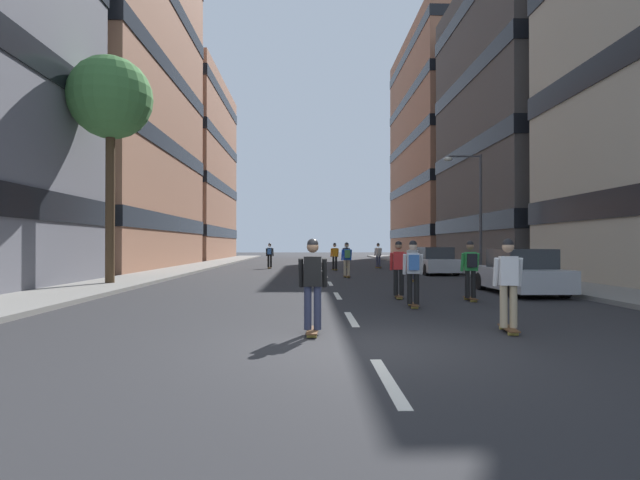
# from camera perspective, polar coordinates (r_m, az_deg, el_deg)

# --- Properties ---
(ground_plane) EXTENTS (145.57, 145.57, 0.00)m
(ground_plane) POSITION_cam_1_polar(r_m,az_deg,el_deg) (32.34, 0.24, -3.48)
(ground_plane) COLOR #28282B
(sidewalk_left) EXTENTS (2.94, 66.72, 0.14)m
(sidewalk_left) POSITION_cam_1_polar(r_m,az_deg,el_deg) (36.22, -14.12, -3.04)
(sidewalk_left) COLOR gray
(sidewalk_left) RESTS_ON ground_plane
(sidewalk_right) EXTENTS (2.94, 66.72, 0.14)m
(sidewalk_right) POSITION_cam_1_polar(r_m,az_deg,el_deg) (36.71, 14.12, -3.01)
(sidewalk_right) COLOR gray
(sidewalk_right) RESTS_ON ground_plane
(lane_markings) EXTENTS (0.16, 57.20, 0.01)m
(lane_markings) POSITION_cam_1_polar(r_m,az_deg,el_deg) (33.58, 0.18, -3.37)
(lane_markings) COLOR silver
(lane_markings) RESTS_ON ground_plane
(building_left_mid) EXTENTS (16.33, 19.35, 26.20)m
(building_left_mid) POSITION_cam_1_polar(r_m,az_deg,el_deg) (40.62, -28.09, 16.02)
(building_left_mid) COLOR #9E6B51
(building_left_mid) RESTS_ON ground_plane
(building_left_far) EXTENTS (16.33, 19.51, 20.11)m
(building_left_far) POSITION_cam_1_polar(r_m,az_deg,el_deg) (59.16, -18.85, 7.74)
(building_left_far) COLOR #9E6B51
(building_left_far) RESTS_ON ground_plane
(building_right_mid) EXTENTS (16.33, 16.48, 20.78)m
(building_right_mid) POSITION_cam_1_polar(r_m,az_deg,el_deg) (40.84, 27.63, 11.99)
(building_right_mid) COLOR #4C4744
(building_right_mid) RESTS_ON ground_plane
(building_right_far) EXTENTS (16.33, 21.86, 25.40)m
(building_right_far) POSITION_cam_1_polar(r_m,az_deg,el_deg) (60.21, 17.65, 10.14)
(building_right_far) COLOR #9E6B51
(building_right_far) RESTS_ON ground_plane
(parked_car_near) EXTENTS (1.82, 4.40, 1.52)m
(parked_car_near) POSITION_cam_1_polar(r_m,az_deg,el_deg) (28.61, 13.09, -2.45)
(parked_car_near) COLOR #B2B7BF
(parked_car_near) RESTS_ON ground_plane
(parked_car_mid) EXTENTS (1.82, 4.40, 1.52)m
(parked_car_mid) POSITION_cam_1_polar(r_m,az_deg,el_deg) (18.07, 22.05, -3.56)
(parked_car_mid) COLOR #B2B7BF
(parked_car_mid) RESTS_ON ground_plane
(street_tree_near) EXTENTS (3.28, 3.28, 9.08)m
(street_tree_near) POSITION_cam_1_polar(r_m,az_deg,el_deg) (22.25, -23.03, 14.66)
(street_tree_near) COLOR #4C3823
(street_tree_near) RESTS_ON sidewalk_left
(streetlamp_right) EXTENTS (2.13, 0.30, 6.50)m
(streetlamp_right) POSITION_cam_1_polar(r_m,az_deg,el_deg) (28.60, 17.35, 4.45)
(streetlamp_right) COLOR #3F3F44
(streetlamp_right) RESTS_ON sidewalk_right
(skater_0) EXTENTS (0.54, 0.91, 1.78)m
(skater_0) POSITION_cam_1_polar(r_m,az_deg,el_deg) (22.68, 10.62, -2.24)
(skater_0) COLOR brown
(skater_0) RESTS_ON ground_plane
(skater_1) EXTENTS (0.54, 0.91, 1.78)m
(skater_1) POSITION_cam_1_polar(r_m,az_deg,el_deg) (9.17, -0.85, -4.79)
(skater_1) COLOR brown
(skater_1) RESTS_ON ground_plane
(skater_2) EXTENTS (0.54, 0.91, 1.78)m
(skater_2) POSITION_cam_1_polar(r_m,az_deg,el_deg) (15.26, 16.98, -2.95)
(skater_2) COLOR brown
(skater_2) RESTS_ON ground_plane
(skater_3) EXTENTS (0.54, 0.91, 1.78)m
(skater_3) POSITION_cam_1_polar(r_m,az_deg,el_deg) (34.42, -5.84, -1.61)
(skater_3) COLOR brown
(skater_3) RESTS_ON ground_plane
(skater_4) EXTENTS (0.55, 0.91, 1.78)m
(skater_4) POSITION_cam_1_polar(r_m,az_deg,el_deg) (13.33, 10.71, -3.32)
(skater_4) COLOR brown
(skater_4) RESTS_ON ground_plane
(skater_5) EXTENTS (0.54, 0.91, 1.78)m
(skater_5) POSITION_cam_1_polar(r_m,az_deg,el_deg) (36.03, 3.04, -1.61)
(skater_5) COLOR brown
(skater_5) RESTS_ON ground_plane
(skater_6) EXTENTS (0.55, 0.92, 1.78)m
(skater_6) POSITION_cam_1_polar(r_m,az_deg,el_deg) (15.50, 9.06, -3.04)
(skater_6) COLOR brown
(skater_6) RESTS_ON ground_plane
(skater_7) EXTENTS (0.56, 0.92, 1.78)m
(skater_7) POSITION_cam_1_polar(r_m,az_deg,el_deg) (24.97, 3.12, -2.03)
(skater_7) COLOR brown
(skater_7) RESTS_ON ground_plane
(skater_8) EXTENTS (0.56, 0.92, 1.78)m
(skater_8) POSITION_cam_1_polar(r_m,az_deg,el_deg) (35.24, 6.75, -1.59)
(skater_8) COLOR brown
(skater_8) RESTS_ON ground_plane
(skater_9) EXTENTS (0.56, 0.92, 1.78)m
(skater_9) POSITION_cam_1_polar(r_m,az_deg,el_deg) (10.05, 20.91, -4.38)
(skater_9) COLOR brown
(skater_9) RESTS_ON ground_plane
(skater_10) EXTENTS (0.56, 0.92, 1.78)m
(skater_10) POSITION_cam_1_polar(r_m,az_deg,el_deg) (32.05, 1.71, -1.75)
(skater_10) COLOR brown
(skater_10) RESTS_ON ground_plane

